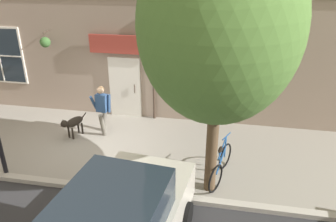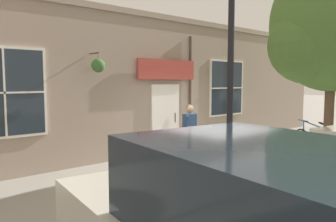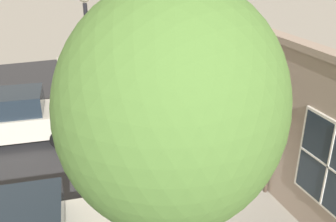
% 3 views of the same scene
% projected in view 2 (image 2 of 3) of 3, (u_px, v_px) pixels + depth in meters
% --- Properties ---
extents(ground_plane, '(90.00, 90.00, 0.00)m').
position_uv_depth(ground_plane, '(214.00, 166.00, 8.48)').
color(ground_plane, gray).
extents(storefront_facade, '(0.95, 18.00, 4.21)m').
position_uv_depth(storefront_facade, '(156.00, 84.00, 10.04)').
color(storefront_facade, gray).
rests_on(storefront_facade, ground_plane).
extents(pedestrian_walking, '(0.73, 0.59, 1.58)m').
position_uv_depth(pedestrian_walking, '(190.00, 128.00, 8.90)').
color(pedestrian_walking, '#6B665B').
rests_on(pedestrian_walking, ground_plane).
extents(dog_on_leash, '(1.03, 0.50, 0.72)m').
position_uv_depth(dog_on_leash, '(177.00, 151.00, 8.10)').
color(dog_on_leash, black).
rests_on(dog_on_leash, ground_plane).
extents(street_tree_by_curb, '(3.57, 3.29, 5.83)m').
position_uv_depth(street_tree_by_curb, '(328.00, 27.00, 9.24)').
color(street_tree_by_curb, brown).
rests_on(street_tree_by_curb, ground_plane).
extents(leaning_bicycle, '(1.69, 0.51, 1.01)m').
position_uv_depth(leaning_bicycle, '(316.00, 141.00, 10.06)').
color(leaning_bicycle, black).
rests_on(leaning_bicycle, ground_plane).
extents(street_lamp, '(0.32, 0.32, 5.14)m').
position_uv_depth(street_lamp, '(231.00, 15.00, 5.63)').
color(street_lamp, black).
rests_on(street_lamp, ground_plane).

